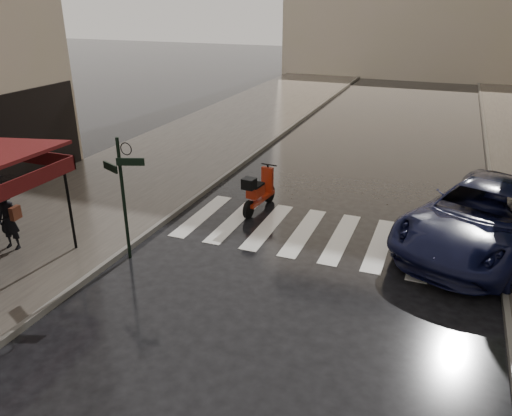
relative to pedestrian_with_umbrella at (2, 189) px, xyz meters
The scene contains 9 objects.
ground 4.97m from the pedestrian_with_umbrella, 27.83° to the right, with size 120.00×120.00×0.00m, color black.
sidewalk_near 9.97m from the pedestrian_with_umbrella, 92.19° to the left, with size 6.00×60.00×0.12m, color #38332D.
curb_near 10.31m from the pedestrian_with_umbrella, 74.77° to the left, with size 0.12×60.00×0.16m, color #595651.
curb_far 15.27m from the pedestrian_with_umbrella, 40.32° to the left, with size 0.12×60.00×0.16m, color #595651.
crosswalk 8.24m from the pedestrian_with_umbrella, 28.30° to the left, with size 7.85×3.20×0.01m.
signpost 3.05m from the pedestrian_with_umbrella, 15.68° to the left, with size 1.17×0.29×3.10m.
pedestrian_with_umbrella is the anchor object (origin of this frame).
scooter 6.92m from the pedestrian_with_umbrella, 44.74° to the left, with size 0.60×1.95×1.28m.
parked_car 12.08m from the pedestrian_with_umbrella, 22.55° to the left, with size 2.86×6.20×1.72m, color black.
Camera 1 is at (5.78, -6.14, 6.04)m, focal length 35.00 mm.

